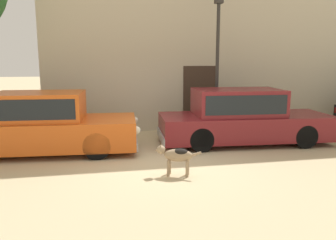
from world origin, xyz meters
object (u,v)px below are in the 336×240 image
(parked_sedan_nearest, at_px, (42,124))
(stray_dog_spotted, at_px, (177,155))
(parked_sedan_second, at_px, (242,116))
(street_lamp, at_px, (218,48))

(parked_sedan_nearest, distance_m, stray_dog_spotted, 3.74)
(parked_sedan_nearest, height_order, parked_sedan_second, parked_sedan_nearest)
(parked_sedan_nearest, bearing_deg, stray_dog_spotted, -34.33)
(street_lamp, bearing_deg, parked_sedan_nearest, -169.41)
(parked_sedan_second, distance_m, street_lamp, 2.14)
(street_lamp, bearing_deg, stray_dog_spotted, -121.10)
(parked_sedan_nearest, bearing_deg, street_lamp, 14.57)
(parked_sedan_nearest, height_order, street_lamp, street_lamp)
(street_lamp, bearing_deg, parked_sedan_second, -66.18)
(stray_dog_spotted, height_order, street_lamp, street_lamp)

